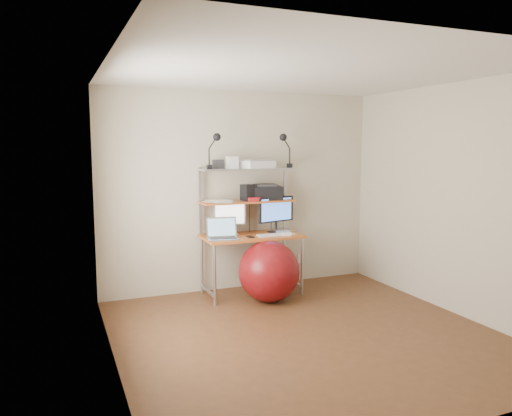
{
  "coord_description": "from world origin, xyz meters",
  "views": [
    {
      "loc": [
        -2.22,
        -4.13,
        1.83
      ],
      "look_at": [
        -0.06,
        1.15,
        1.11
      ],
      "focal_mm": 35.0,
      "sensor_mm": 36.0,
      "label": 1
    }
  ],
  "objects_px": {
    "laptop": "(222,234)",
    "exercise_ball": "(269,271)",
    "printer": "(265,192)",
    "monitor_silver": "(230,215)",
    "monitor_black": "(276,211)"
  },
  "relations": [
    {
      "from": "monitor_black",
      "to": "laptop",
      "type": "bearing_deg",
      "value": 178.21
    },
    {
      "from": "monitor_black",
      "to": "laptop",
      "type": "relative_size",
      "value": 1.33
    },
    {
      "from": "monitor_black",
      "to": "exercise_ball",
      "type": "xyz_separation_m",
      "value": [
        -0.29,
        -0.43,
        -0.64
      ]
    },
    {
      "from": "laptop",
      "to": "monitor_silver",
      "type": "bearing_deg",
      "value": 63.06
    },
    {
      "from": "monitor_silver",
      "to": "printer",
      "type": "distance_m",
      "value": 0.55
    },
    {
      "from": "monitor_silver",
      "to": "monitor_black",
      "type": "distance_m",
      "value": 0.6
    },
    {
      "from": "monitor_silver",
      "to": "monitor_black",
      "type": "xyz_separation_m",
      "value": [
        0.6,
        -0.07,
        0.03
      ]
    },
    {
      "from": "monitor_black",
      "to": "laptop",
      "type": "distance_m",
      "value": 0.82
    },
    {
      "from": "laptop",
      "to": "exercise_ball",
      "type": "height_order",
      "value": "laptop"
    },
    {
      "from": "monitor_black",
      "to": "monitor_silver",
      "type": "bearing_deg",
      "value": 158.8
    },
    {
      "from": "laptop",
      "to": "exercise_ball",
      "type": "bearing_deg",
      "value": -18.91
    },
    {
      "from": "printer",
      "to": "laptop",
      "type": "bearing_deg",
      "value": -145.65
    },
    {
      "from": "exercise_ball",
      "to": "laptop",
      "type": "bearing_deg",
      "value": 151.96
    },
    {
      "from": "printer",
      "to": "monitor_silver",
      "type": "bearing_deg",
      "value": -165.08
    },
    {
      "from": "monitor_black",
      "to": "exercise_ball",
      "type": "distance_m",
      "value": 0.83
    }
  ]
}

